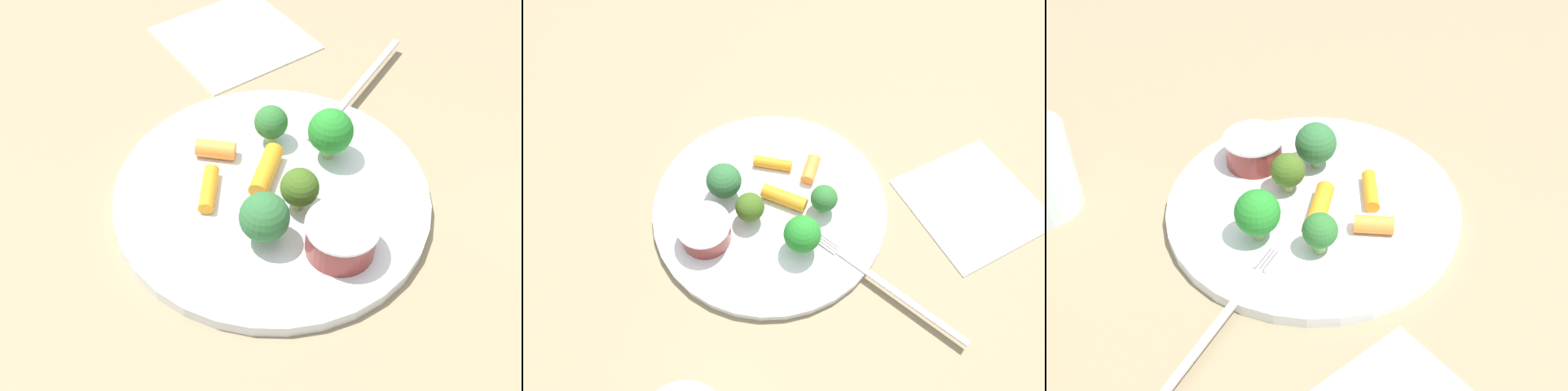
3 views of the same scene
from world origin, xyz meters
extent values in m
plane|color=#837456|center=(0.00, 0.00, 0.00)|extent=(2.40, 2.40, 0.00)
cylinder|color=white|center=(0.00, 0.00, 0.01)|extent=(0.28, 0.28, 0.01)
cylinder|color=maroon|center=(-0.08, -0.04, 0.03)|extent=(0.06, 0.06, 0.03)
cylinder|color=silver|center=(-0.08, -0.04, 0.04)|extent=(0.06, 0.06, 0.00)
cylinder|color=#8CBA74|center=(-0.05, 0.02, 0.02)|extent=(0.01, 0.01, 0.01)
sphere|color=#2D6334|center=(-0.05, 0.02, 0.04)|extent=(0.04, 0.04, 0.04)
cylinder|color=#8BB06C|center=(0.03, -0.06, 0.02)|extent=(0.01, 0.01, 0.02)
sphere|color=#237B27|center=(0.03, -0.06, 0.04)|extent=(0.04, 0.04, 0.04)
cylinder|color=#94AC69|center=(-0.02, -0.02, 0.02)|extent=(0.01, 0.01, 0.01)
sphere|color=#3A5A1B|center=(-0.02, -0.02, 0.04)|extent=(0.03, 0.03, 0.03)
cylinder|color=#87BD60|center=(0.06, -0.02, 0.02)|extent=(0.01, 0.01, 0.01)
sphere|color=#2B682D|center=(0.06, -0.02, 0.04)|extent=(0.03, 0.03, 0.03)
cylinder|color=orange|center=(0.06, 0.04, 0.02)|extent=(0.03, 0.04, 0.02)
cylinder|color=orange|center=(0.01, 0.05, 0.02)|extent=(0.05, 0.03, 0.01)
cylinder|color=orange|center=(0.02, 0.00, 0.02)|extent=(0.06, 0.04, 0.02)
cube|color=#BEB1B8|center=(0.12, -0.13, 0.01)|extent=(0.11, 0.13, 0.00)
cube|color=#BEB1B8|center=(0.05, -0.07, 0.01)|extent=(0.02, 0.02, 0.00)
cube|color=#BEB1B8|center=(0.06, -0.07, 0.01)|extent=(0.02, 0.02, 0.00)
cube|color=#BEB1B8|center=(0.06, -0.06, 0.01)|extent=(0.02, 0.02, 0.00)
cube|color=#BEB1B8|center=(0.06, -0.06, 0.01)|extent=(0.02, 0.02, 0.00)
cube|color=white|center=(0.25, -0.03, 0.00)|extent=(0.19, 0.19, 0.00)
camera|label=1|loc=(-0.38, 0.12, 0.45)|focal=46.24mm
camera|label=2|loc=(-0.03, -0.30, 0.50)|focal=32.65mm
camera|label=3|loc=(0.45, -0.17, 0.45)|focal=46.59mm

